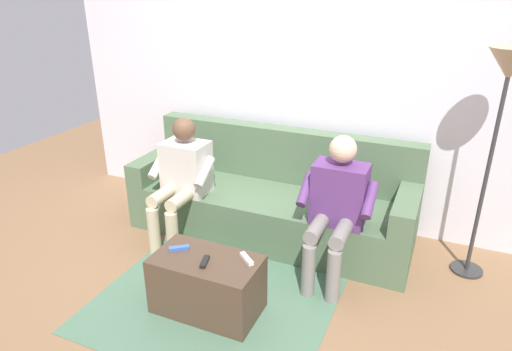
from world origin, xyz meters
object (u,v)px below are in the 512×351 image
Objects in this scene: remote_white at (247,259)px; floor_lamp at (506,85)px; person_left_seated at (337,202)px; couch at (272,200)px; coffee_table at (207,284)px; person_right_seated at (182,174)px; remote_black at (205,262)px; remote_blue at (179,248)px.

floor_lamp is (-1.38, -1.12, 1.04)m from remote_white.
couch is at bearing -32.16° from person_left_seated.
coffee_table is at bearing 90.00° from couch.
person_right_seated reaches higher than remote_white.
couch is 2.30× the size of person_right_seated.
remote_white reaches higher than remote_black.
remote_black is (-0.02, 1.23, 0.12)m from couch.
person_right_seated is at bearing -177.23° from remote_white.
remote_white is 0.09× the size of floor_lamp.
remote_blue reaches higher than coffee_table.
person_right_seated is 8.35× the size of remote_black.
floor_lamp is at bearing -169.51° from person_right_seated.
person_left_seated is at bearing 179.13° from person_right_seated.
couch is 1.19m from remote_blue.
person_right_seated is 7.31× the size of remote_white.
remote_black is at bearing -109.52° from remote_white.
person_left_seated is at bearing -53.84° from remote_black.
remote_blue is at bearing 32.71° from floor_lamp.
person_right_seated is 1.17m from remote_white.
floor_lamp reaches higher than person_left_seated.
person_left_seated is (-0.67, -0.77, 0.40)m from coffee_table.
remote_white is (-0.25, -0.09, 0.22)m from coffee_table.
couch reaches higher than remote_blue.
person_left_seated reaches higher than remote_black.
remote_blue is at bearing 120.24° from person_right_seated.
coffee_table is (0.00, 1.19, -0.10)m from couch.
person_left_seated is at bearing 24.78° from floor_lamp.
remote_black is (-0.02, 0.05, 0.22)m from coffee_table.
couch is 1.44× the size of floor_lamp.
coffee_table is 0.67× the size of person_right_seated.
remote_blue is at bearing 39.99° from person_left_seated.
person_right_seated is at bearing 10.49° from floor_lamp.
remote_white is at bearing 39.14° from floor_lamp.
remote_black is (-0.69, 0.84, -0.17)m from person_right_seated.
remote_black is 0.94× the size of remote_blue.
remote_black is 0.07× the size of floor_lamp.
remote_black is at bearing -53.37° from remote_blue.
coffee_table is 4.92× the size of remote_white.
remote_white is 2.06m from floor_lamp.
floor_lamp reaches higher than remote_black.
floor_lamp reaches higher than remote_blue.
person_right_seated reaches higher than remote_blue.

